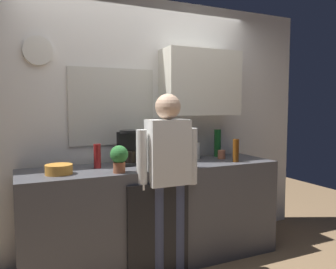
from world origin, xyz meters
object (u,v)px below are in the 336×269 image
object	(u,v)px
bottle_dark_sauce	(167,155)
person_at_sink	(168,170)
bottle_olive_oil	(161,154)
dish_soap	(180,157)
cup_terracotta_mug	(222,154)
potted_plant	(119,157)
storage_canister	(193,151)
mixing_bowl	(59,169)
bottle_red_vinegar	(97,156)
bottle_amber_beer	(236,150)
bottle_green_wine	(217,143)
coffee_maker	(128,149)

from	to	relation	value
bottle_dark_sauce	person_at_sink	size ratio (longest dim) A/B	0.11
bottle_olive_oil	dish_soap	bearing A→B (deg)	8.67
cup_terracotta_mug	dish_soap	bearing A→B (deg)	-164.31
potted_plant	storage_canister	size ratio (longest dim) A/B	1.35
bottle_dark_sauce	mixing_bowl	size ratio (longest dim) A/B	0.82
bottle_red_vinegar	potted_plant	distance (m)	0.31
bottle_amber_beer	bottle_green_wine	bearing A→B (deg)	84.66
bottle_red_vinegar	bottle_dark_sauce	size ratio (longest dim) A/B	1.22
dish_soap	potted_plant	bearing A→B (deg)	-170.12
coffee_maker	cup_terracotta_mug	size ratio (longest dim) A/B	3.59
bottle_olive_oil	person_at_sink	bearing A→B (deg)	-93.21
mixing_bowl	person_at_sink	xyz separation A→B (m)	(0.87, -0.23, -0.03)
coffee_maker	bottle_amber_beer	distance (m)	1.07
person_at_sink	bottle_amber_beer	bearing A→B (deg)	9.33
bottle_amber_beer	storage_canister	world-z (taller)	bottle_amber_beer
coffee_maker	dish_soap	size ratio (longest dim) A/B	1.83
bottle_olive_oil	bottle_green_wine	world-z (taller)	bottle_green_wine
bottle_olive_oil	mixing_bowl	xyz separation A→B (m)	(-0.88, 0.07, -0.08)
bottle_olive_oil	bottle_red_vinegar	bearing A→B (deg)	158.81
coffee_maker	bottle_green_wine	distance (m)	1.06
cup_terracotta_mug	potted_plant	size ratio (longest dim) A/B	0.40
bottle_olive_oil	mixing_bowl	bearing A→B (deg)	175.33
coffee_maker	dish_soap	world-z (taller)	coffee_maker
dish_soap	bottle_dark_sauce	bearing A→B (deg)	145.58
cup_terracotta_mug	mixing_bowl	size ratio (longest dim) A/B	0.42
dish_soap	person_at_sink	size ratio (longest dim) A/B	0.11
storage_canister	person_at_sink	distance (m)	0.71
dish_soap	storage_canister	xyz separation A→B (m)	(0.31, 0.29, 0.01)
mixing_bowl	cup_terracotta_mug	bearing A→B (deg)	4.16
bottle_red_vinegar	coffee_maker	bearing A→B (deg)	11.08
bottle_red_vinegar	mixing_bowl	xyz separation A→B (m)	(-0.35, -0.14, -0.07)
bottle_red_vinegar	person_at_sink	bearing A→B (deg)	-34.74
bottle_dark_sauce	person_at_sink	distance (m)	0.29
mixing_bowl	storage_canister	world-z (taller)	storage_canister
bottle_amber_beer	bottle_red_vinegar	bearing A→B (deg)	169.71
potted_plant	bottle_amber_beer	bearing A→B (deg)	2.06
bottle_amber_beer	bottle_green_wine	xyz separation A→B (m)	(0.04, 0.39, 0.03)
bottle_green_wine	cup_terracotta_mug	world-z (taller)	bottle_green_wine
bottle_amber_beer	mixing_bowl	bearing A→B (deg)	176.40
bottle_amber_beer	potted_plant	xyz separation A→B (m)	(-1.21, -0.04, 0.02)
coffee_maker	mixing_bowl	distance (m)	0.69
bottle_green_wine	potted_plant	bearing A→B (deg)	-161.00
bottle_green_wine	person_at_sink	bearing A→B (deg)	-148.69
bottle_red_vinegar	cup_terracotta_mug	distance (m)	1.32
bottle_amber_beer	dish_soap	size ratio (longest dim) A/B	1.28
bottle_dark_sauce	potted_plant	world-z (taller)	potted_plant
cup_terracotta_mug	bottle_amber_beer	bearing A→B (deg)	-86.05
mixing_bowl	storage_canister	xyz separation A→B (m)	(1.39, 0.25, 0.05)
bottle_dark_sauce	cup_terracotta_mug	world-z (taller)	bottle_dark_sauce
bottle_olive_oil	bottle_amber_beer	size ratio (longest dim) A/B	1.09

